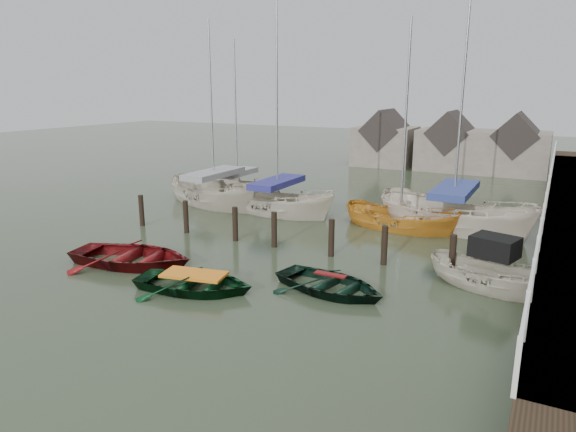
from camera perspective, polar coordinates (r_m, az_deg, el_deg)
The scene contains 12 objects.
ground at distance 17.02m, azimuth -2.96°, elevation -6.71°, with size 120.00×120.00×0.00m, color #2B3522.
mooring_pilings at distance 19.86m, azimuth -1.33°, elevation -2.11°, with size 13.72×0.22×1.80m.
far_sheds at distance 40.54m, azimuth 17.34°, elevation 7.57°, with size 14.00×4.08×4.39m.
rowboat_red at distance 18.88m, azimuth -16.88°, elevation -5.20°, with size 3.17×4.44×0.92m, color #5D0D0F.
rowboat_green at distance 16.14m, azimuth -10.30°, elevation -8.13°, with size 2.66×3.72×0.77m, color black.
rowboat_dkgreen at distance 15.86m, azimuth 4.70°, elevation -8.35°, with size 2.59×3.62×0.75m, color black.
motorboat at distance 17.12m, azimuth 21.55°, elevation -7.23°, with size 4.32×2.61×2.43m.
sailboat_a at distance 27.68m, azimuth -8.14°, elevation 1.48°, with size 7.59×4.97×10.69m.
sailboat_b at distance 25.48m, azimuth -1.18°, elevation 0.54°, with size 6.86×3.35×12.09m.
sailboat_c at distance 23.17m, azimuth 12.32°, elevation -1.30°, with size 5.67×2.93×9.84m.
sailboat_d at distance 23.83m, azimuth 17.75°, elevation -1.12°, with size 8.03×5.24×11.66m.
sailboat_e at distance 30.04m, azimuth -5.62°, elevation 2.57°, with size 5.64×2.79×9.67m.
Camera 1 is at (8.17, -13.65, 6.05)m, focal length 32.00 mm.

